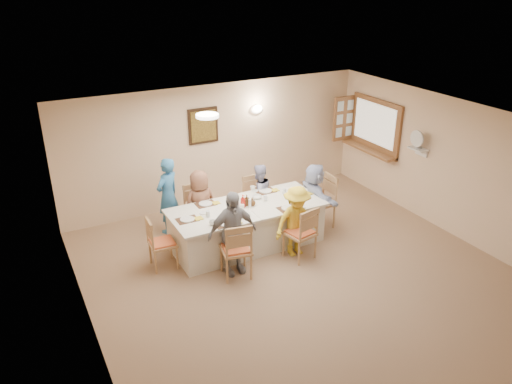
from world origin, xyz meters
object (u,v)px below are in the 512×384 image
chair_back_right (256,199)px  diner_front_left (232,233)px  diner_right_end (314,196)px  chair_front_left (236,248)px  chair_front_right (300,232)px  diner_back_left (200,204)px  chair_back_left (198,210)px  chair_left_end (162,242)px  desk_fan (418,142)px  condiment_ketchup (243,201)px  dining_table (247,226)px  serving_hatch (375,126)px  caregiver (168,196)px  diner_back_right (259,194)px  chair_right_end (320,201)px  diner_front_right (296,221)px

chair_back_right → diner_front_left: diner_front_left is taller
chair_back_right → diner_right_end: 1.16m
chair_front_left → chair_front_right: 1.20m
chair_front_right → diner_back_left: diner_back_left is taller
chair_back_right → diner_back_left: diner_back_left is taller
chair_back_left → chair_left_end: bearing=-140.4°
chair_front_left → chair_left_end: bearing=-29.1°
desk_fan → chair_back_left: 4.35m
diner_right_end → condiment_ketchup: diner_right_end is taller
dining_table → chair_left_end: (-1.55, 0.00, 0.07)m
chair_front_left → diner_back_left: diner_back_left is taller
serving_hatch → chair_front_left: serving_hatch is taller
serving_hatch → chair_front_left: bearing=-157.7°
dining_table → diner_front_left: 0.97m
serving_hatch → diner_right_end: 2.45m
diner_front_left → caregiver: (-0.45, 1.83, 0.01)m
diner_back_right → caregiver: (-1.65, 0.47, 0.13)m
chair_front_right → diner_back_right: size_ratio=0.81×
diner_back_right → serving_hatch: bearing=175.6°
chair_front_left → diner_back_right: diner_back_right is taller
chair_back_left → chair_back_right: bearing=-0.5°
dining_table → chair_back_right: size_ratio=3.06×
diner_front_left → diner_back_right: bearing=48.2°
dining_table → chair_front_right: chair_front_right is taller
diner_back_right → diner_front_left: size_ratio=0.84×
chair_back_left → diner_front_left: 1.50m
condiment_ketchup → chair_right_end: bearing=0.4°
chair_back_right → chair_front_left: chair_front_left is taller
dining_table → chair_back_left: size_ratio=2.88×
caregiver → diner_back_right: bearing=133.1°
chair_left_end → diner_front_left: diner_front_left is taller
diner_right_end → condiment_ketchup: (-1.50, -0.01, 0.23)m
diner_back_right → diner_front_right: size_ratio=0.94×
desk_fan → diner_front_left: (-4.03, -0.23, -0.84)m
desk_fan → diner_right_end: bearing=167.3°
condiment_ketchup → chair_left_end: bearing=179.6°
desk_fan → dining_table: desk_fan is taller
desk_fan → diner_back_right: size_ratio=0.25×
chair_back_left → caregiver: caregiver is taller
chair_right_end → diner_front_left: diner_front_left is taller
desk_fan → diner_front_left: 4.12m
desk_fan → chair_right_end: (-1.88, 0.45, -1.03)m
chair_front_left → chair_back_left: bearing=-79.0°
chair_back_left → diner_right_end: 2.18m
diner_front_left → diner_right_end: diner_front_left is taller
diner_back_left → caregiver: caregiver is taller
chair_back_left → chair_front_right: size_ratio=0.97×
serving_hatch → condiment_ketchup: 3.78m
condiment_ketchup → desk_fan: bearing=-7.2°
dining_table → chair_back_left: chair_back_left is taller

